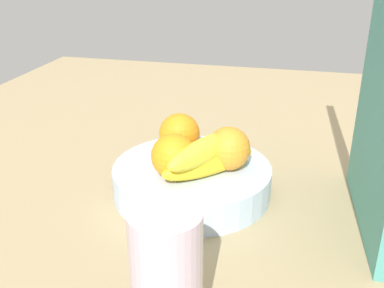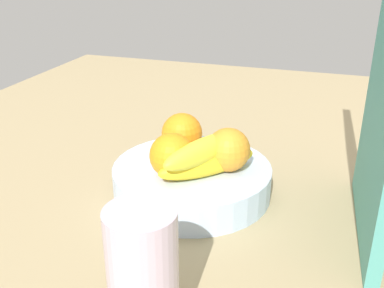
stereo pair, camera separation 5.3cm
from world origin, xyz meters
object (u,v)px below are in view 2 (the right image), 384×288
object	(u,v)px
orange_front_right	(172,155)
orange_center	(228,150)
cutting_board	(384,114)
fruit_bowl	(192,180)
orange_front_left	(182,133)
thermos_tumbler	(143,277)
banana_bunch	(206,157)

from	to	relation	value
orange_front_right	orange_center	world-z (taller)	same
orange_front_right	cutting_board	world-z (taller)	cutting_board
fruit_bowl	orange_front_left	xyz separation A→B (cm)	(-4.84, -3.41, 6.08)
orange_front_right	orange_center	xyz separation A→B (cm)	(-4.79, 7.77, 0.00)
fruit_bowl	thermos_tumbler	xyz separation A→B (cm)	(30.45, 4.70, 5.21)
banana_bunch	thermos_tumbler	size ratio (longest dim) A/B	1.09
orange_front_left	cutting_board	xyz separation A→B (cm)	(7.01, 30.82, 9.38)
orange_center	banana_bunch	xyz separation A→B (cm)	(2.99, -2.84, -0.44)
orange_front_right	thermos_tumbler	xyz separation A→B (cm)	(26.29, 6.61, -0.87)
orange_front_right	banana_bunch	xyz separation A→B (cm)	(-1.80, 4.93, -0.44)
fruit_bowl	banana_bunch	distance (cm)	6.82
orange_front_left	thermos_tumbler	xyz separation A→B (cm)	(35.29, 8.11, -0.87)
orange_front_right	cutting_board	distance (cm)	30.85
orange_front_right	orange_center	size ratio (longest dim) A/B	1.00
thermos_tumbler	orange_front_right	bearing A→B (deg)	-165.90
orange_center	banana_bunch	world-z (taller)	orange_center
orange_center	orange_front_left	bearing A→B (deg)	-114.41
orange_center	cutting_board	size ratio (longest dim) A/B	0.20
fruit_bowl	orange_center	bearing A→B (deg)	96.16
orange_front_right	banana_bunch	bearing A→B (deg)	110.04
thermos_tumbler	orange_front_left	bearing A→B (deg)	-167.06
fruit_bowl	thermos_tumbler	size ratio (longest dim) A/B	1.69
banana_bunch	thermos_tumbler	xyz separation A→B (cm)	(28.09, 1.67, -0.43)
orange_front_left	thermos_tumbler	distance (cm)	36.22
fruit_bowl	orange_center	distance (cm)	8.47
fruit_bowl	thermos_tumbler	bearing A→B (deg)	8.77
fruit_bowl	orange_front_left	bearing A→B (deg)	-144.86
orange_front_left	orange_center	xyz separation A→B (cm)	(4.21, 9.28, 0.00)
orange_front_right	thermos_tumbler	distance (cm)	27.13
orange_front_left	banana_bunch	xyz separation A→B (cm)	(7.20, 6.44, -0.44)
cutting_board	orange_front_left	bearing A→B (deg)	-105.55
fruit_bowl	orange_front_right	distance (cm)	7.61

